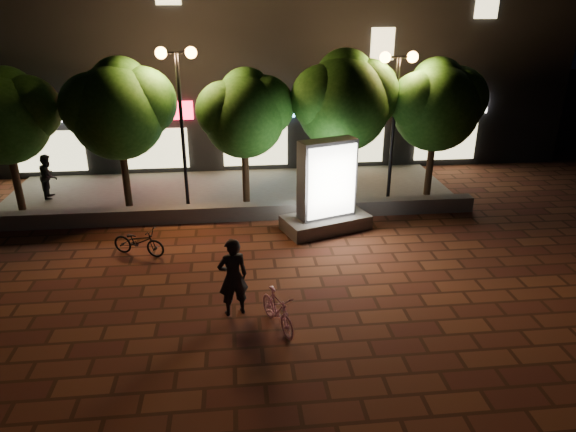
{
  "coord_description": "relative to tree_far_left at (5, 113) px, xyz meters",
  "views": [
    {
      "loc": [
        0.18,
        -11.51,
        6.56
      ],
      "look_at": [
        1.55,
        1.5,
        1.09
      ],
      "focal_mm": 32.25,
      "sensor_mm": 36.0,
      "label": 1
    }
  ],
  "objects": [
    {
      "name": "tree_far_left",
      "position": [
        0.0,
        0.0,
        0.0
      ],
      "size": [
        3.36,
        2.8,
        4.63
      ],
      "color": "#301E12",
      "rests_on": "sidewalk"
    },
    {
      "name": "sidewalk",
      "position": [
        6.95,
        1.04,
        -3.25
      ],
      "size": [
        16.0,
        5.0,
        0.08
      ],
      "primitive_type": "cube",
      "color": "#5E5B57",
      "rests_on": "ground"
    },
    {
      "name": "building_block",
      "position": [
        6.94,
        7.53,
        1.7
      ],
      "size": [
        28.0,
        8.12,
        11.3
      ],
      "color": "black",
      "rests_on": "ground"
    },
    {
      "name": "ad_kiosk",
      "position": [
        9.82,
        -2.51,
        -2.15
      ],
      "size": [
        2.89,
        2.08,
        2.82
      ],
      "color": "#5E5B57",
      "rests_on": "ground"
    },
    {
      "name": "rider",
      "position": [
        6.96,
        -6.93,
        -2.36
      ],
      "size": [
        0.77,
        0.61,
        1.86
      ],
      "primitive_type": "imported",
      "rotation": [
        0.0,
        0.0,
        3.4
      ],
      "color": "black",
      "rests_on": "ground"
    },
    {
      "name": "scooter_pink",
      "position": [
        7.89,
        -7.59,
        -2.85
      ],
      "size": [
        0.92,
        1.51,
        0.88
      ],
      "primitive_type": "imported",
      "rotation": [
        0.0,
        0.0,
        0.37
      ],
      "color": "pink",
      "rests_on": "ground"
    },
    {
      "name": "tree_mid",
      "position": [
        7.5,
        -0.0,
        -0.08
      ],
      "size": [
        3.24,
        2.7,
        4.5
      ],
      "color": "#301E12",
      "rests_on": "sidewalk"
    },
    {
      "name": "tree_far_right",
      "position": [
        14.0,
        0.0,
        0.08
      ],
      "size": [
        3.48,
        2.9,
        4.76
      ],
      "color": "#301E12",
      "rests_on": "sidewalk"
    },
    {
      "name": "tree_left",
      "position": [
        3.5,
        0.0,
        0.15
      ],
      "size": [
        3.6,
        3.0,
        4.89
      ],
      "color": "#301E12",
      "rests_on": "sidewalk"
    },
    {
      "name": "street_lamp_left",
      "position": [
        5.45,
        -0.26,
        0.74
      ],
      "size": [
        1.26,
        0.36,
        5.18
      ],
      "color": "black",
      "rests_on": "sidewalk"
    },
    {
      "name": "scooter_parked",
      "position": [
        4.37,
        -3.72,
        -2.89
      ],
      "size": [
        1.62,
        1.05,
        0.81
      ],
      "primitive_type": "imported",
      "rotation": [
        0.0,
        0.0,
        1.2
      ],
      "color": "black",
      "rests_on": "ground"
    },
    {
      "name": "street_lamp_right",
      "position": [
        12.45,
        -0.26,
        0.6
      ],
      "size": [
        1.26,
        0.36,
        4.98
      ],
      "color": "black",
      "rests_on": "sidewalk"
    },
    {
      "name": "tree_right",
      "position": [
        10.8,
        0.0,
        0.27
      ],
      "size": [
        3.72,
        3.1,
        5.07
      ],
      "color": "#301E12",
      "rests_on": "sidewalk"
    },
    {
      "name": "retaining_wall",
      "position": [
        6.95,
        -1.46,
        -3.04
      ],
      "size": [
        16.0,
        0.45,
        0.5
      ],
      "primitive_type": "cube",
      "color": "#5E5B57",
      "rests_on": "ground"
    },
    {
      "name": "ground",
      "position": [
        6.95,
        -5.46,
        -3.29
      ],
      "size": [
        80.0,
        80.0,
        0.0
      ],
      "primitive_type": "plane",
      "color": "#592E1C",
      "rests_on": "ground"
    },
    {
      "name": "pedestrian",
      "position": [
        0.57,
        1.07,
        -2.43
      ],
      "size": [
        0.66,
        0.81,
        1.56
      ],
      "primitive_type": "imported",
      "rotation": [
        0.0,
        0.0,
        1.66
      ],
      "color": "black",
      "rests_on": "sidewalk"
    }
  ]
}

